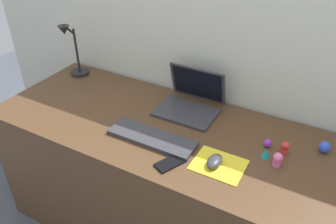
# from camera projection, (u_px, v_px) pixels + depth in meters

# --- Properties ---
(back_wall) EXTENTS (2.96, 0.05, 1.62)m
(back_wall) POSITION_uv_depth(u_px,v_px,m) (200.00, 81.00, 1.86)
(back_wall) COLOR beige
(back_wall) RESTS_ON ground_plane
(desk) EXTENTS (1.76, 0.68, 0.74)m
(desk) POSITION_uv_depth(u_px,v_px,m) (166.00, 183.00, 1.82)
(desk) COLOR #4C331E
(desk) RESTS_ON ground_plane
(laptop) EXTENTS (0.30, 0.27, 0.21)m
(laptop) POSITION_uv_depth(u_px,v_px,m) (191.00, 99.00, 1.73)
(laptop) COLOR #333338
(laptop) RESTS_ON desk
(keyboard) EXTENTS (0.41, 0.13, 0.02)m
(keyboard) POSITION_uv_depth(u_px,v_px,m) (152.00, 138.00, 1.53)
(keyboard) COLOR #333338
(keyboard) RESTS_ON desk
(mousepad) EXTENTS (0.21, 0.17, 0.00)m
(mousepad) POSITION_uv_depth(u_px,v_px,m) (219.00, 165.00, 1.39)
(mousepad) COLOR yellow
(mousepad) RESTS_ON desk
(mouse) EXTENTS (0.06, 0.10, 0.03)m
(mouse) POSITION_uv_depth(u_px,v_px,m) (214.00, 161.00, 1.38)
(mouse) COLOR #333338
(mouse) RESTS_ON mousepad
(cell_phone) EXTENTS (0.11, 0.14, 0.01)m
(cell_phone) POSITION_uv_depth(u_px,v_px,m) (170.00, 163.00, 1.40)
(cell_phone) COLOR black
(cell_phone) RESTS_ON desk
(desk_lamp) EXTENTS (0.11, 0.16, 0.33)m
(desk_lamp) POSITION_uv_depth(u_px,v_px,m) (73.00, 52.00, 1.98)
(desk_lamp) COLOR black
(desk_lamp) RESTS_ON desk
(toy_figurine_teal) EXTENTS (0.04, 0.04, 0.04)m
(toy_figurine_teal) POSITION_uv_depth(u_px,v_px,m) (266.00, 153.00, 1.42)
(toy_figurine_teal) COLOR teal
(toy_figurine_teal) RESTS_ON desk
(toy_figurine_pink) EXTENTS (0.04, 0.04, 0.06)m
(toy_figurine_pink) POSITION_uv_depth(u_px,v_px,m) (278.00, 159.00, 1.37)
(toy_figurine_pink) COLOR pink
(toy_figurine_pink) RESTS_ON desk
(toy_figurine_purple) EXTENTS (0.03, 0.03, 0.04)m
(toy_figurine_purple) POSITION_uv_depth(u_px,v_px,m) (267.00, 143.00, 1.48)
(toy_figurine_purple) COLOR purple
(toy_figurine_purple) RESTS_ON desk
(toy_figurine_blue) EXTENTS (0.05, 0.05, 0.05)m
(toy_figurine_blue) POSITION_uv_depth(u_px,v_px,m) (325.00, 147.00, 1.45)
(toy_figurine_blue) COLOR blue
(toy_figurine_blue) RESTS_ON desk
(toy_figurine_red) EXTENTS (0.03, 0.03, 0.06)m
(toy_figurine_red) POSITION_uv_depth(u_px,v_px,m) (285.00, 148.00, 1.43)
(toy_figurine_red) COLOR red
(toy_figurine_red) RESTS_ON desk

